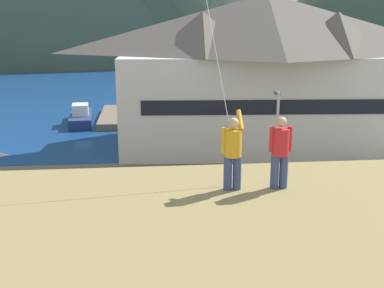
{
  "coord_description": "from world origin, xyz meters",
  "views": [
    {
      "loc": [
        -2.38,
        -17.24,
        10.91
      ],
      "look_at": [
        0.17,
        9.0,
        3.79
      ],
      "focal_mm": 44.9,
      "sensor_mm": 36.0,
      "label": 1
    }
  ],
  "objects_px": {
    "parked_car_back_row_left": "(257,203)",
    "person_kite_flyer": "(233,151)",
    "wharf_dock": "(116,117)",
    "parked_car_corner_spot": "(93,277)",
    "parking_light_pole": "(276,135)",
    "parked_car_mid_row_near": "(366,205)",
    "parked_car_front_row_silver": "(95,216)",
    "person_companion": "(280,150)",
    "parked_car_back_row_right": "(294,253)",
    "harbor_lodge": "(265,67)",
    "moored_boat_wharfside": "(81,117)",
    "storage_shed_waterside": "(196,123)"
  },
  "relations": [
    {
      "from": "parked_car_back_row_left",
      "to": "person_kite_flyer",
      "type": "xyz_separation_m",
      "value": [
        -3.88,
        -13.15,
        6.78
      ]
    },
    {
      "from": "wharf_dock",
      "to": "parked_car_corner_spot",
      "type": "xyz_separation_m",
      "value": [
        1.03,
        -33.92,
        0.71
      ]
    },
    {
      "from": "parking_light_pole",
      "to": "person_kite_flyer",
      "type": "xyz_separation_m",
      "value": [
        -5.91,
        -17.19,
        4.05
      ]
    },
    {
      "from": "parked_car_mid_row_near",
      "to": "person_kite_flyer",
      "type": "distance_m",
      "value": 17.03
    },
    {
      "from": "parked_car_front_row_silver",
      "to": "person_companion",
      "type": "xyz_separation_m",
      "value": [
        5.83,
        -12.22,
        6.77
      ]
    },
    {
      "from": "parked_car_back_row_right",
      "to": "parked_car_corner_spot",
      "type": "height_order",
      "value": "same"
    },
    {
      "from": "wharf_dock",
      "to": "parked_car_back_row_right",
      "type": "bearing_deg",
      "value": -73.97
    },
    {
      "from": "harbor_lodge",
      "to": "moored_boat_wharfside",
      "type": "bearing_deg",
      "value": 149.16
    },
    {
      "from": "parked_car_corner_spot",
      "to": "storage_shed_waterside",
      "type": "bearing_deg",
      "value": 73.59
    },
    {
      "from": "harbor_lodge",
      "to": "parked_car_back_row_right",
      "type": "bearing_deg",
      "value": -99.95
    },
    {
      "from": "wharf_dock",
      "to": "moored_boat_wharfside",
      "type": "bearing_deg",
      "value": -154.12
    },
    {
      "from": "parked_car_corner_spot",
      "to": "person_kite_flyer",
      "type": "relative_size",
      "value": 2.31
    },
    {
      "from": "parked_car_back_row_left",
      "to": "parked_car_back_row_right",
      "type": "relative_size",
      "value": 1.02
    },
    {
      "from": "parked_car_corner_spot",
      "to": "parked_car_mid_row_near",
      "type": "bearing_deg",
      "value": 23.39
    },
    {
      "from": "parked_car_mid_row_near",
      "to": "person_kite_flyer",
      "type": "height_order",
      "value": "person_kite_flyer"
    },
    {
      "from": "parked_car_back_row_right",
      "to": "parking_light_pole",
      "type": "bearing_deg",
      "value": 79.92
    },
    {
      "from": "storage_shed_waterside",
      "to": "parking_light_pole",
      "type": "height_order",
      "value": "parking_light_pole"
    },
    {
      "from": "parked_car_mid_row_near",
      "to": "parking_light_pole",
      "type": "relative_size",
      "value": 0.66
    },
    {
      "from": "moored_boat_wharfside",
      "to": "person_kite_flyer",
      "type": "bearing_deg",
      "value": -77.32
    },
    {
      "from": "storage_shed_waterside",
      "to": "moored_boat_wharfside",
      "type": "xyz_separation_m",
      "value": [
        -10.71,
        11.06,
        -1.64
      ]
    },
    {
      "from": "harbor_lodge",
      "to": "parked_car_corner_spot",
      "type": "relative_size",
      "value": 5.95
    },
    {
      "from": "wharf_dock",
      "to": "parking_light_pole",
      "type": "height_order",
      "value": "parking_light_pole"
    },
    {
      "from": "parked_car_corner_spot",
      "to": "person_kite_flyer",
      "type": "bearing_deg",
      "value": -56.35
    },
    {
      "from": "moored_boat_wharfside",
      "to": "person_kite_flyer",
      "type": "xyz_separation_m",
      "value": [
        8.68,
        -38.56,
        7.13
      ]
    },
    {
      "from": "parked_car_back_row_right",
      "to": "parking_light_pole",
      "type": "xyz_separation_m",
      "value": [
        1.73,
        9.72,
        2.74
      ]
    },
    {
      "from": "storage_shed_waterside",
      "to": "person_companion",
      "type": "height_order",
      "value": "person_companion"
    },
    {
      "from": "person_companion",
      "to": "storage_shed_waterside",
      "type": "bearing_deg",
      "value": 88.11
    },
    {
      "from": "storage_shed_waterside",
      "to": "parked_car_corner_spot",
      "type": "height_order",
      "value": "storage_shed_waterside"
    },
    {
      "from": "parked_car_mid_row_near",
      "to": "parking_light_pole",
      "type": "bearing_deg",
      "value": 127.25
    },
    {
      "from": "storage_shed_waterside",
      "to": "moored_boat_wharfside",
      "type": "relative_size",
      "value": 0.67
    },
    {
      "from": "parked_car_back_row_right",
      "to": "moored_boat_wharfside",
      "type": "bearing_deg",
      "value": 112.47
    },
    {
      "from": "parked_car_mid_row_near",
      "to": "storage_shed_waterside",
      "type": "bearing_deg",
      "value": 116.55
    },
    {
      "from": "storage_shed_waterside",
      "to": "parked_car_back_row_left",
      "type": "height_order",
      "value": "storage_shed_waterside"
    },
    {
      "from": "parked_car_back_row_right",
      "to": "parked_car_back_row_left",
      "type": "bearing_deg",
      "value": 92.97
    },
    {
      "from": "parked_car_front_row_silver",
      "to": "parked_car_back_row_right",
      "type": "height_order",
      "value": "same"
    },
    {
      "from": "wharf_dock",
      "to": "parked_car_front_row_silver",
      "type": "relative_size",
      "value": 2.42
    },
    {
      "from": "harbor_lodge",
      "to": "moored_boat_wharfside",
      "type": "distance_m",
      "value": 20.21
    },
    {
      "from": "wharf_dock",
      "to": "parking_light_pole",
      "type": "bearing_deg",
      "value": -64.2
    },
    {
      "from": "parked_car_corner_spot",
      "to": "person_companion",
      "type": "height_order",
      "value": "person_companion"
    },
    {
      "from": "parked_car_back_row_left",
      "to": "person_companion",
      "type": "distance_m",
      "value": 15.06
    },
    {
      "from": "parked_car_front_row_silver",
      "to": "parking_light_pole",
      "type": "distance_m",
      "value": 12.04
    },
    {
      "from": "storage_shed_waterside",
      "to": "parked_car_back_row_right",
      "type": "xyz_separation_m",
      "value": [
        2.14,
        -20.02,
        -1.29
      ]
    },
    {
      "from": "person_kite_flyer",
      "to": "parking_light_pole",
      "type": "bearing_deg",
      "value": 71.05
    },
    {
      "from": "harbor_lodge",
      "to": "parked_car_corner_spot",
      "type": "height_order",
      "value": "harbor_lodge"
    },
    {
      "from": "moored_boat_wharfside",
      "to": "parking_light_pole",
      "type": "bearing_deg",
      "value": -55.69
    },
    {
      "from": "harbor_lodge",
      "to": "person_kite_flyer",
      "type": "xyz_separation_m",
      "value": [
        -7.89,
        -28.67,
        1.14
      ]
    },
    {
      "from": "parked_car_back_row_right",
      "to": "parked_car_mid_row_near",
      "type": "xyz_separation_m",
      "value": [
        5.45,
        4.82,
        0.0
      ]
    },
    {
      "from": "harbor_lodge",
      "to": "parked_car_back_row_right",
      "type": "distance_m",
      "value": 22.24
    },
    {
      "from": "harbor_lodge",
      "to": "storage_shed_waterside",
      "type": "distance_m",
      "value": 7.39
    },
    {
      "from": "parked_car_back_row_right",
      "to": "person_kite_flyer",
      "type": "distance_m",
      "value": 10.92
    }
  ]
}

